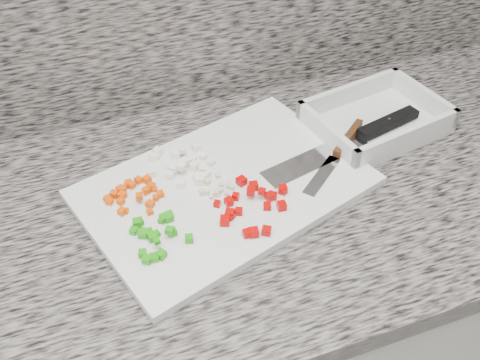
% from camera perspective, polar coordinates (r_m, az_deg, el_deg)
% --- Properties ---
extents(cabinet, '(3.92, 0.62, 0.86)m').
position_cam_1_polar(cabinet, '(1.27, -6.29, -18.39)').
color(cabinet, silver).
rests_on(cabinet, ground).
extents(countertop, '(3.96, 0.64, 0.04)m').
position_cam_1_polar(countertop, '(0.91, -8.40, -4.49)').
color(countertop, slate).
rests_on(countertop, cabinet).
extents(cutting_board, '(0.54, 0.44, 0.02)m').
position_cam_1_polar(cutting_board, '(0.92, -1.60, -0.77)').
color(cutting_board, white).
rests_on(cutting_board, countertop).
extents(carrot_pile, '(0.10, 0.09, 0.02)m').
position_cam_1_polar(carrot_pile, '(0.91, -11.28, -1.35)').
color(carrot_pile, '#E24904').
rests_on(carrot_pile, cutting_board).
extents(onion_pile, '(0.12, 0.12, 0.02)m').
position_cam_1_polar(onion_pile, '(0.95, -6.06, 1.63)').
color(onion_pile, white).
rests_on(onion_pile, cutting_board).
extents(green_pepper_pile, '(0.09, 0.09, 0.02)m').
position_cam_1_polar(green_pepper_pile, '(0.84, -9.15, -5.69)').
color(green_pepper_pile, '#21970D').
rests_on(green_pepper_pile, cutting_board).
extents(red_pepper_pile, '(0.13, 0.14, 0.02)m').
position_cam_1_polar(red_pepper_pile, '(0.87, 1.22, -2.63)').
color(red_pepper_pile, '#B60402').
rests_on(red_pepper_pile, cutting_board).
extents(garlic_pile, '(0.06, 0.06, 0.01)m').
position_cam_1_polar(garlic_pile, '(0.90, -2.51, -0.82)').
color(garlic_pile, beige).
rests_on(garlic_pile, cutting_board).
extents(chef_knife, '(0.36, 0.12, 0.02)m').
position_cam_1_polar(chef_knife, '(1.04, 13.14, 4.73)').
color(chef_knife, white).
rests_on(chef_knife, cutting_board).
extents(paring_knife, '(0.19, 0.16, 0.02)m').
position_cam_1_polar(paring_knife, '(1.00, 10.80, 3.46)').
color(paring_knife, white).
rests_on(paring_knife, cutting_board).
extents(tray, '(0.28, 0.22, 0.05)m').
position_cam_1_polar(tray, '(1.08, 14.24, 6.15)').
color(tray, silver).
rests_on(tray, countertop).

